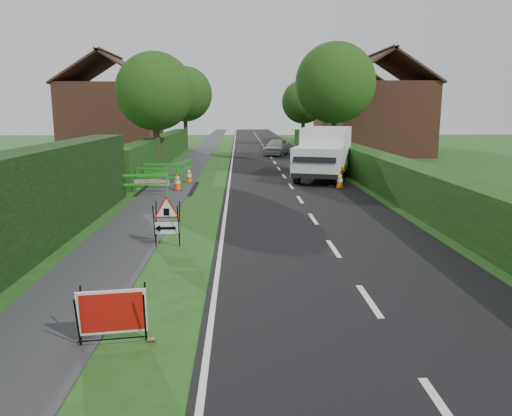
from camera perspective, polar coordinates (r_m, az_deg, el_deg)
name	(u,v)px	position (r m, az deg, el deg)	size (l,w,h in m)	color
ground	(234,262)	(11.59, -2.53, -6.20)	(120.00, 120.00, 0.00)	#204D16
road_surface	(265,148)	(46.25, 1.00, 6.86)	(6.00, 90.00, 0.02)	black
footpath	(205,148)	(46.30, -5.86, 6.81)	(2.00, 90.00, 0.02)	#2D2D30
hedge_west_near	(14,264)	(12.68, -25.88, -5.82)	(1.10, 18.00, 2.50)	black
hedge_west_far	(161,163)	(33.64, -10.76, 5.05)	(1.00, 24.00, 1.80)	#14380F
hedge_east	(355,174)	(28.02, 11.23, 3.84)	(1.20, 50.00, 1.50)	#14380F
house_west	(113,117)	(42.30, -16.06, 9.96)	(7.50, 7.40, 7.88)	brown
house_east_a	(378,117)	(40.55, 13.81, 10.04)	(7.50, 7.40, 7.88)	brown
house_east_b	(351,115)	(54.38, 10.83, 10.36)	(7.50, 7.40, 7.88)	brown
tree_nw	(155,91)	(29.46, -11.48, 12.92)	(4.40, 4.40, 6.70)	#2D2116
tree_ne	(335,83)	(33.70, 9.04, 13.93)	(5.20, 5.20, 7.79)	#2D2116
tree_fw	(185,94)	(45.33, -8.14, 12.77)	(4.80, 4.80, 7.24)	#2D2116
tree_fe	(303,102)	(49.47, 5.45, 11.98)	(4.20, 4.20, 6.33)	#2D2116
red_rect_sign	(112,313)	(7.87, -16.12, -11.48)	(1.06, 0.74, 0.84)	black
triangle_sign	(165,217)	(12.83, -10.32, -1.07)	(0.78, 0.78, 1.12)	black
works_van	(324,152)	(25.51, 7.79, 6.35)	(3.79, 6.04, 2.58)	silver
traffic_cone_0	(340,180)	(22.58, 9.54, 3.19)	(0.38, 0.38, 0.79)	black
traffic_cone_1	(341,171)	(25.97, 9.65, 4.21)	(0.38, 0.38, 0.79)	black
traffic_cone_2	(337,167)	(27.72, 9.24, 4.65)	(0.38, 0.38, 0.79)	black
traffic_cone_3	(177,182)	(21.98, -8.97, 2.99)	(0.38, 0.38, 0.79)	black
traffic_cone_4	(189,175)	(24.23, -7.68, 3.78)	(0.38, 0.38, 0.79)	black
ped_barrier_0	(142,182)	(20.36, -12.94, 2.89)	(2.09, 0.73, 1.00)	#1C991B
ped_barrier_1	(159,175)	(22.38, -11.00, 3.69)	(2.09, 0.63, 1.00)	#1C991B
ped_barrier_2	(165,170)	(24.15, -10.38, 4.24)	(2.09, 0.56, 1.00)	#1C991B
ped_barrier_3	(184,168)	(25.22, -8.25, 4.60)	(0.85, 2.08, 1.00)	#1C991B
redwhite_plank	(152,193)	(21.59, -11.77, 1.70)	(1.50, 0.04, 0.25)	red
litter_can	(151,342)	(7.99, -11.86, -14.73)	(0.07, 0.07, 0.12)	#BF7F4C
hatchback_car	(277,147)	(39.09, 2.37, 7.00)	(1.51, 3.75, 1.28)	silver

